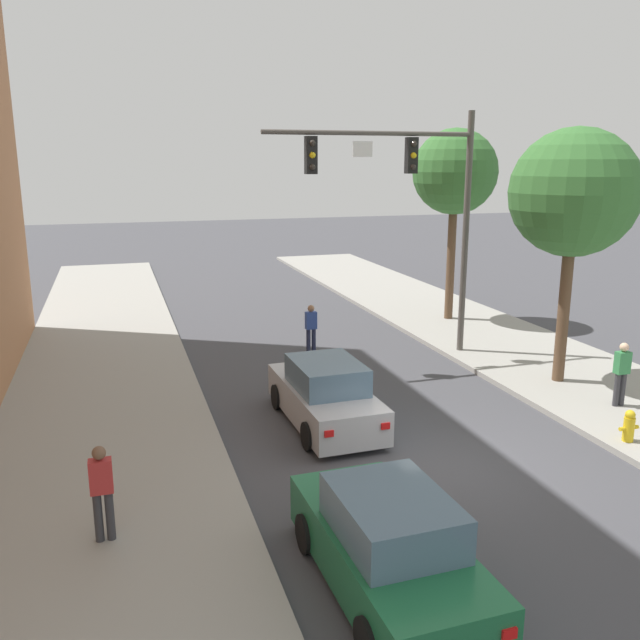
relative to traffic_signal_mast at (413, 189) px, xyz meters
name	(u,v)px	position (x,y,z in m)	size (l,w,h in m)	color
ground_plane	(434,468)	(-2.74, -7.23, -5.34)	(120.00, 120.00, 0.00)	#424247
sidewalk_left	(103,514)	(-9.24, -7.23, -5.27)	(5.00, 60.00, 0.15)	#99968E
traffic_signal_mast	(413,189)	(0.00, 0.00, 0.00)	(6.60, 0.38, 7.50)	#514C47
car_lead_silver	(325,396)	(-4.16, -4.31, -4.62)	(1.91, 4.28, 1.60)	#B7B7BC
car_following_green	(388,547)	(-5.24, -10.63, -4.62)	(1.91, 4.28, 1.60)	#1E663D
pedestrian_sidewalk_left_walker	(102,489)	(-9.18, -8.24, -4.28)	(0.36, 0.22, 1.64)	#333338
pedestrian_crossing_road	(311,327)	(-2.78, 1.49, -4.43)	(0.36, 0.22, 1.64)	#232847
pedestrian_sidewalk_right_walker	(622,371)	(3.17, -5.72, -4.28)	(0.36, 0.22, 1.64)	#333338
fire_hydrant	(629,426)	(1.80, -7.58, -4.84)	(0.48, 0.24, 0.72)	gold
street_tree_nearest	(574,194)	(2.98, -3.57, -0.02)	(3.40, 3.40, 6.91)	brown
street_tree_second	(455,173)	(3.65, 4.15, 0.39)	(3.19, 3.19, 7.22)	brown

